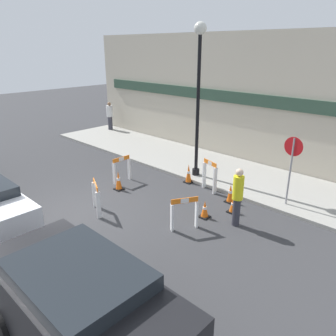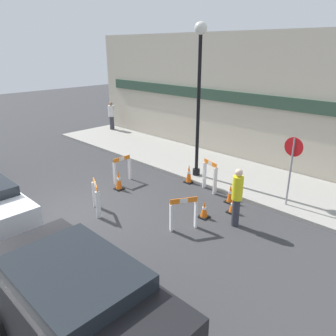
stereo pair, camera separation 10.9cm
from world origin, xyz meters
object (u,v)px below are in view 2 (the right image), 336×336
person_pedestrian (111,115)px  parked_car_2 (77,305)px  person_worker (237,195)px  streetlamp_post (199,82)px  stop_sign (292,161)px

person_pedestrian → parked_car_2: (12.25, -9.74, -0.02)m
person_worker → person_pedestrian: (-11.77, 4.37, 0.03)m
person_worker → streetlamp_post: bearing=-40.5°
stop_sign → parked_car_2: (-0.06, -7.48, -0.63)m
stop_sign → person_worker: bearing=79.2°
person_worker → parked_car_2: bearing=87.9°
person_worker → stop_sign: bearing=-111.8°
person_pedestrian → stop_sign: bearing=143.4°
parked_car_2 → person_worker: bearing=95.2°
person_pedestrian → parked_car_2: 15.65m
streetlamp_post → person_pedestrian: 9.27m
stop_sign → parked_car_2: size_ratio=0.56×
parked_car_2 → person_pedestrian: bearing=141.5°
person_pedestrian → person_worker: bearing=133.5°
streetlamp_post → person_worker: size_ratio=3.20×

